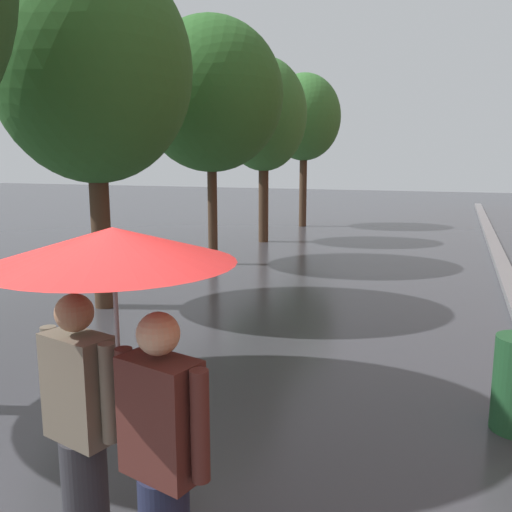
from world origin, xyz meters
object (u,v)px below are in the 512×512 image
Objects in this scene: street_tree_2 at (211,96)px; couple_under_umbrella at (116,346)px; street_tree_1 at (93,70)px; street_tree_4 at (304,118)px; street_tree_3 at (264,115)px.

street_tree_2 reaches higher than couple_under_umbrella.
street_tree_1 is 11.32m from street_tree_4.
street_tree_1 is 1.03× the size of street_tree_4.
street_tree_1 is at bearing 127.12° from couple_under_umbrella.
street_tree_4 is at bearing 89.23° from street_tree_1.
street_tree_2 reaches higher than street_tree_4.
street_tree_1 reaches higher than street_tree_4.
couple_under_umbrella is at bearing -68.00° from street_tree_2.
street_tree_3 is at bearing -91.16° from street_tree_4.
couple_under_umbrella is (3.64, -4.81, -2.26)m from street_tree_1.
street_tree_1 reaches higher than street_tree_3.
street_tree_1 is at bearing -90.77° from street_tree_4.
street_tree_3 is at bearing 91.05° from street_tree_2.
street_tree_2 is 7.47m from street_tree_4.
street_tree_3 is 2.53× the size of couple_under_umbrella.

